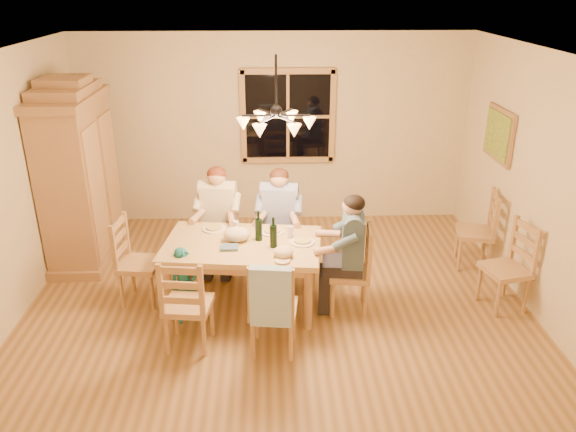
{
  "coord_description": "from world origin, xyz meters",
  "views": [
    {
      "loc": [
        -0.08,
        -5.33,
        3.35
      ],
      "look_at": [
        0.12,
        0.1,
        1.04
      ],
      "focal_mm": 35.0,
      "sensor_mm": 36.0,
      "label": 1
    }
  ],
  "objects_px": {
    "dining_table": "(243,251)",
    "adult_woman": "(218,207)",
    "chair_far_right": "(280,250)",
    "chair_spare_front": "(503,282)",
    "chandelier": "(276,121)",
    "armoire": "(79,179)",
    "wine_bottle_a": "(259,226)",
    "chair_far_left": "(220,248)",
    "chair_near_right": "(274,322)",
    "chair_end_right": "(349,285)",
    "chair_spare_back": "(473,243)",
    "wine_bottle_b": "(273,232)",
    "adult_slate_man": "(351,240)",
    "adult_plaid_man": "(279,209)",
    "chair_end_left": "(141,276)",
    "chair_near_left": "(189,318)",
    "child": "(185,285)"
  },
  "relations": [
    {
      "from": "chair_end_right",
      "to": "wine_bottle_a",
      "type": "xyz_separation_m",
      "value": [
        -0.96,
        0.19,
        0.62
      ]
    },
    {
      "from": "wine_bottle_b",
      "to": "child",
      "type": "bearing_deg",
      "value": -169.37
    },
    {
      "from": "chair_far_left",
      "to": "adult_plaid_man",
      "type": "height_order",
      "value": "adult_plaid_man"
    },
    {
      "from": "dining_table",
      "to": "adult_woman",
      "type": "distance_m",
      "value": 0.9
    },
    {
      "from": "chair_near_left",
      "to": "chair_spare_back",
      "type": "height_order",
      "value": "same"
    },
    {
      "from": "chandelier",
      "to": "wine_bottle_a",
      "type": "height_order",
      "value": "chandelier"
    },
    {
      "from": "chair_spare_back",
      "to": "chair_end_right",
      "type": "bearing_deg",
      "value": 131.65
    },
    {
      "from": "chair_end_right",
      "to": "adult_woman",
      "type": "xyz_separation_m",
      "value": [
        -1.45,
        0.96,
        0.54
      ]
    },
    {
      "from": "dining_table",
      "to": "chair_end_left",
      "type": "height_order",
      "value": "chair_end_left"
    },
    {
      "from": "chair_far_left",
      "to": "chair_spare_front",
      "type": "distance_m",
      "value": 3.28
    },
    {
      "from": "chair_near_right",
      "to": "wine_bottle_a",
      "type": "relative_size",
      "value": 3.0
    },
    {
      "from": "chair_far_right",
      "to": "wine_bottle_a",
      "type": "xyz_separation_m",
      "value": [
        -0.23,
        -0.68,
        0.62
      ]
    },
    {
      "from": "armoire",
      "to": "adult_woman",
      "type": "distance_m",
      "value": 1.8
    },
    {
      "from": "dining_table",
      "to": "adult_woman",
      "type": "xyz_separation_m",
      "value": [
        -0.32,
        0.82,
        0.19
      ]
    },
    {
      "from": "chair_end_right",
      "to": "adult_slate_man",
      "type": "height_order",
      "value": "adult_slate_man"
    },
    {
      "from": "chair_far_right",
      "to": "chair_spare_front",
      "type": "relative_size",
      "value": 1.0
    },
    {
      "from": "chair_end_left",
      "to": "adult_slate_man",
      "type": "xyz_separation_m",
      "value": [
        2.27,
        -0.27,
        0.54
      ]
    },
    {
      "from": "chair_near_right",
      "to": "chair_far_left",
      "type": "bearing_deg",
      "value": 117.9
    },
    {
      "from": "adult_slate_man",
      "to": "wine_bottle_a",
      "type": "bearing_deg",
      "value": 85.35
    },
    {
      "from": "adult_woman",
      "to": "wine_bottle_a",
      "type": "height_order",
      "value": "adult_woman"
    },
    {
      "from": "dining_table",
      "to": "chair_spare_back",
      "type": "relative_size",
      "value": 1.77
    },
    {
      "from": "chair_spare_back",
      "to": "chair_far_right",
      "type": "bearing_deg",
      "value": 104.1
    },
    {
      "from": "chandelier",
      "to": "armoire",
      "type": "distance_m",
      "value": 2.93
    },
    {
      "from": "adult_slate_man",
      "to": "dining_table",
      "type": "bearing_deg",
      "value": 90.0
    },
    {
      "from": "chair_far_right",
      "to": "chair_end_right",
      "type": "relative_size",
      "value": 1.0
    },
    {
      "from": "chair_far_right",
      "to": "chair_near_right",
      "type": "distance_m",
      "value": 1.56
    },
    {
      "from": "dining_table",
      "to": "child",
      "type": "bearing_deg",
      "value": -154.41
    },
    {
      "from": "wine_bottle_a",
      "to": "chair_near_left",
      "type": "bearing_deg",
      "value": -130.84
    },
    {
      "from": "adult_woman",
      "to": "wine_bottle_b",
      "type": "relative_size",
      "value": 2.65
    },
    {
      "from": "child",
      "to": "adult_woman",
      "type": "bearing_deg",
      "value": 50.64
    },
    {
      "from": "chandelier",
      "to": "chair_near_right",
      "type": "height_order",
      "value": "chandelier"
    },
    {
      "from": "chair_far_right",
      "to": "wine_bottle_a",
      "type": "relative_size",
      "value": 3.0
    },
    {
      "from": "chair_near_right",
      "to": "chair_far_right",
      "type": "bearing_deg",
      "value": 93.37
    },
    {
      "from": "chair_far_right",
      "to": "chair_spare_back",
      "type": "bearing_deg",
      "value": -171.17
    },
    {
      "from": "adult_woman",
      "to": "chair_spare_back",
      "type": "height_order",
      "value": "adult_woman"
    },
    {
      "from": "armoire",
      "to": "chair_end_right",
      "type": "relative_size",
      "value": 2.32
    },
    {
      "from": "child",
      "to": "chair_spare_back",
      "type": "distance_m",
      "value": 3.59
    },
    {
      "from": "chair_far_right",
      "to": "adult_plaid_man",
      "type": "bearing_deg",
      "value": 6.79
    },
    {
      "from": "chair_end_left",
      "to": "child",
      "type": "distance_m",
      "value": 0.7
    },
    {
      "from": "chandelier",
      "to": "dining_table",
      "type": "xyz_separation_m",
      "value": [
        -0.37,
        0.04,
        -1.42
      ]
    },
    {
      "from": "chair_far_left",
      "to": "chair_end_right",
      "type": "bearing_deg",
      "value": 153.43
    },
    {
      "from": "chair_near_left",
      "to": "chair_near_right",
      "type": "bearing_deg",
      "value": -0.0
    },
    {
      "from": "chair_near_right",
      "to": "chair_end_right",
      "type": "bearing_deg",
      "value": 46.74
    },
    {
      "from": "dining_table",
      "to": "chair_far_right",
      "type": "height_order",
      "value": "chair_far_right"
    },
    {
      "from": "chair_end_left",
      "to": "chair_near_left",
      "type": "bearing_deg",
      "value": 43.26
    },
    {
      "from": "adult_slate_man",
      "to": "wine_bottle_b",
      "type": "height_order",
      "value": "adult_slate_man"
    },
    {
      "from": "chair_far_left",
      "to": "adult_woman",
      "type": "xyz_separation_m",
      "value": [
        0.0,
        -0.0,
        0.54
      ]
    },
    {
      "from": "wine_bottle_b",
      "to": "chair_spare_front",
      "type": "xyz_separation_m",
      "value": [
        2.49,
        -0.03,
        -0.62
      ]
    },
    {
      "from": "dining_table",
      "to": "adult_slate_man",
      "type": "height_order",
      "value": "adult_slate_man"
    },
    {
      "from": "wine_bottle_a",
      "to": "dining_table",
      "type": "bearing_deg",
      "value": -161.43
    }
  ]
}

